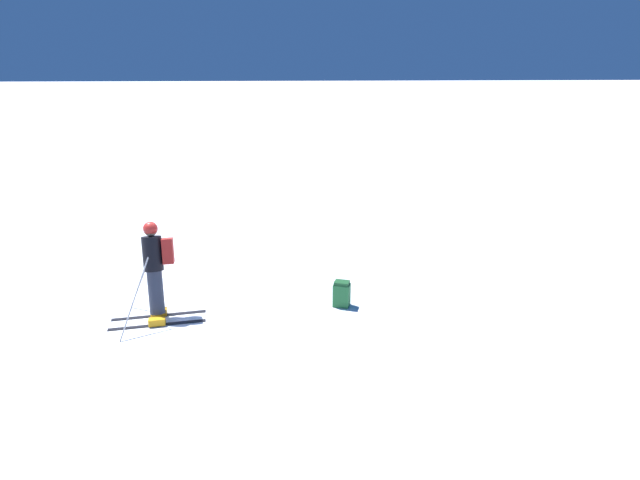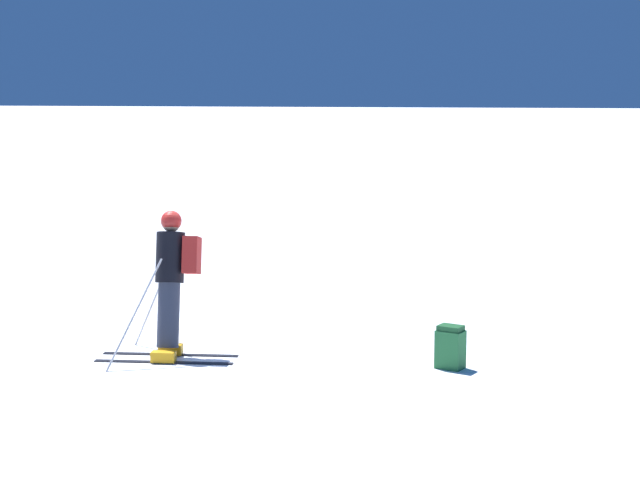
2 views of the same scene
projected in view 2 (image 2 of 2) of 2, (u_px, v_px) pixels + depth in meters
name	position (u px, v px, depth m)	size (l,w,h in m)	color
ground_plane	(200.00, 335.00, 13.82)	(300.00, 300.00, 0.00)	white
skier	(172.00, 276.00, 12.69)	(1.28, 1.68, 1.76)	black
spare_backpack	(450.00, 347.00, 12.16)	(0.31, 0.36, 0.50)	#236633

